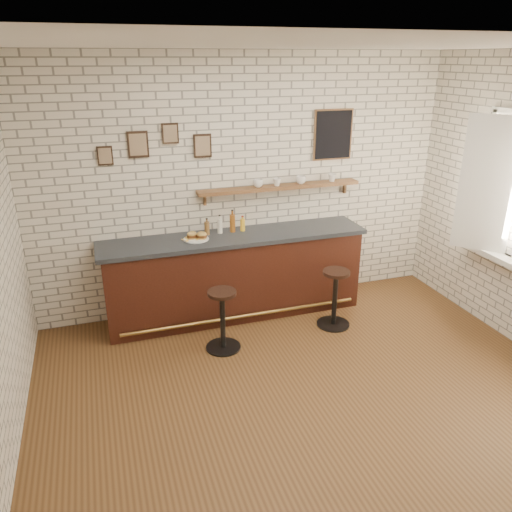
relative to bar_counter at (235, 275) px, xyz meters
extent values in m
plane|color=brown|center=(0.23, -1.70, -0.51)|extent=(5.00, 5.00, 0.00)
cube|color=#3E1910|center=(0.00, 0.00, -0.03)|extent=(3.00, 0.58, 0.96)
cube|color=#2D333A|center=(0.00, 0.00, 0.48)|extent=(3.10, 0.62, 0.05)
cylinder|color=olive|center=(0.00, -0.32, -0.39)|extent=(2.79, 0.04, 0.04)
cylinder|color=white|center=(-0.45, 0.00, 0.51)|extent=(0.28, 0.28, 0.01)
cylinder|color=#EABF52|center=(-0.39, 0.03, 0.52)|extent=(0.05, 0.05, 0.00)
cylinder|color=#EABF52|center=(-0.41, -0.01, 0.52)|extent=(0.05, 0.05, 0.00)
cylinder|color=#EABF52|center=(-0.55, 0.06, 0.52)|extent=(0.06, 0.06, 0.00)
cylinder|color=#EABF52|center=(-0.42, 0.04, 0.52)|extent=(0.06, 0.06, 0.00)
cylinder|color=#EABF52|center=(-0.56, -0.04, 0.52)|extent=(0.06, 0.06, 0.00)
cylinder|color=#EABF52|center=(-0.39, 0.00, 0.52)|extent=(0.04, 0.04, 0.00)
cylinder|color=#EABF52|center=(-0.45, -0.05, 0.52)|extent=(0.05, 0.05, 0.00)
cylinder|color=#EABF52|center=(-0.56, -0.07, 0.52)|extent=(0.04, 0.04, 0.00)
cylinder|color=#EABF52|center=(-0.60, 0.00, 0.52)|extent=(0.05, 0.05, 0.00)
cylinder|color=#EABF52|center=(-0.40, -0.05, 0.52)|extent=(0.06, 0.06, 0.00)
cylinder|color=#EABF52|center=(-0.55, 0.01, 0.52)|extent=(0.04, 0.04, 0.00)
cylinder|color=#EABF52|center=(-0.43, -0.03, 0.52)|extent=(0.05, 0.05, 0.00)
cylinder|color=#EABF52|center=(-0.40, 0.02, 0.52)|extent=(0.05, 0.05, 0.00)
cylinder|color=#EABF52|center=(-0.42, -0.01, 0.52)|extent=(0.05, 0.05, 0.00)
cylinder|color=brown|center=(-0.29, 0.13, 0.58)|extent=(0.06, 0.06, 0.15)
cylinder|color=brown|center=(-0.29, 0.13, 0.67)|extent=(0.02, 0.02, 0.03)
cylinder|color=black|center=(-0.29, 0.13, 0.69)|extent=(0.02, 0.02, 0.01)
cylinder|color=silver|center=(-0.14, 0.13, 0.59)|extent=(0.06, 0.06, 0.17)
cylinder|color=silver|center=(-0.14, 0.13, 0.69)|extent=(0.02, 0.02, 0.04)
cylinder|color=black|center=(-0.14, 0.13, 0.72)|extent=(0.02, 0.02, 0.01)
cylinder|color=brown|center=(0.01, 0.13, 0.61)|extent=(0.06, 0.06, 0.21)
cylinder|color=brown|center=(0.01, 0.13, 0.73)|extent=(0.02, 0.02, 0.05)
cylinder|color=black|center=(0.01, 0.13, 0.76)|extent=(0.03, 0.03, 0.01)
cylinder|color=yellow|center=(0.14, 0.13, 0.57)|extent=(0.06, 0.06, 0.14)
cylinder|color=yellow|center=(0.14, 0.13, 0.66)|extent=(0.03, 0.03, 0.03)
cylinder|color=maroon|center=(0.14, 0.13, 0.68)|extent=(0.03, 0.03, 0.01)
cylinder|color=black|center=(-0.34, -0.72, -0.50)|extent=(0.38, 0.38, 0.02)
cylinder|color=black|center=(-0.34, -0.72, -0.18)|extent=(0.06, 0.06, 0.62)
cylinder|color=black|center=(-0.34, -0.72, 0.15)|extent=(0.34, 0.34, 0.04)
cylinder|color=black|center=(1.01, -0.63, -0.50)|extent=(0.38, 0.38, 0.02)
cylinder|color=black|center=(1.01, -0.63, -0.17)|extent=(0.06, 0.06, 0.63)
cylinder|color=black|center=(1.01, -0.63, 0.16)|extent=(0.36, 0.36, 0.04)
cube|color=brown|center=(0.63, 0.20, 0.97)|extent=(2.00, 0.18, 0.04)
cube|color=brown|center=(-0.27, 0.27, 0.89)|extent=(0.03, 0.04, 0.16)
cube|color=brown|center=(1.53, 0.27, 0.89)|extent=(0.03, 0.04, 0.16)
imported|color=white|center=(0.35, 0.20, 1.04)|extent=(0.15, 0.15, 0.09)
imported|color=white|center=(0.59, 0.20, 1.04)|extent=(0.13, 0.13, 0.09)
imported|color=white|center=(0.89, 0.20, 1.04)|extent=(0.14, 0.14, 0.10)
imported|color=white|center=(1.31, 0.20, 1.04)|extent=(0.12, 0.12, 0.09)
cube|color=black|center=(-0.97, 0.28, 1.54)|extent=(0.22, 0.02, 0.28)
cube|color=black|center=(-0.62, 0.28, 1.64)|extent=(0.18, 0.02, 0.22)
cube|color=black|center=(-0.27, 0.28, 1.49)|extent=(0.20, 0.02, 0.26)
cube|color=black|center=(-1.32, 0.28, 1.44)|extent=(0.16, 0.02, 0.20)
cube|color=black|center=(1.33, 0.28, 1.54)|extent=(0.46, 0.02, 0.56)
cube|color=white|center=(2.63, -1.40, 0.39)|extent=(0.20, 1.35, 0.06)
cube|color=white|center=(2.70, -0.80, 1.14)|extent=(0.05, 0.06, 1.50)
cube|color=white|center=(2.55, -1.10, 1.14)|extent=(0.40, 0.46, 1.46)
camera|label=1|loc=(-1.45, -5.22, 2.41)|focal=35.00mm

